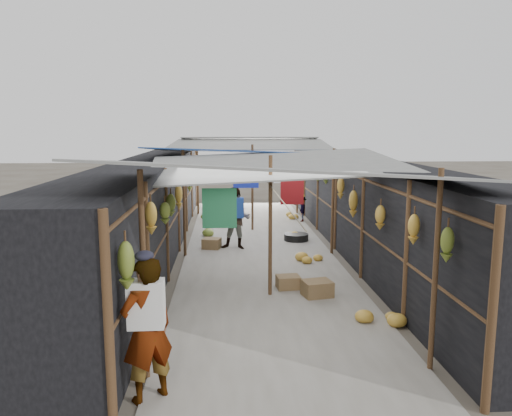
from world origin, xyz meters
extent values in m
plane|color=#6B6356|center=(0.00, 0.00, 0.00)|extent=(80.00, 80.00, 0.00)
cube|color=#9E998E|center=(0.00, 6.50, 0.01)|extent=(3.60, 16.00, 0.02)
cube|color=black|center=(-2.70, 6.50, 1.15)|extent=(1.40, 15.00, 2.30)
cube|color=black|center=(2.70, 6.50, 1.15)|extent=(1.40, 15.00, 2.30)
cube|color=#936F4B|center=(0.86, 2.86, 0.15)|extent=(0.59, 0.51, 0.31)
cube|color=#936F4B|center=(0.38, 3.35, 0.13)|extent=(0.47, 0.39, 0.26)
cube|color=#936F4B|center=(-1.18, 6.68, 0.14)|extent=(0.52, 0.46, 0.28)
cylinder|color=black|center=(1.12, 7.48, 0.10)|extent=(0.67, 0.67, 0.20)
imported|color=silver|center=(-1.70, -0.50, 0.84)|extent=(0.73, 0.68, 1.68)
imported|color=#1F2F9B|center=(-0.55, 6.64, 0.79)|extent=(0.89, 0.76, 1.59)
imported|color=#545049|center=(1.70, 10.30, 0.43)|extent=(0.36, 0.58, 0.87)
cylinder|color=brown|center=(-1.80, 0.00, 1.30)|extent=(0.07, 0.07, 2.60)
cylinder|color=brown|center=(1.80, 0.00, 1.30)|extent=(0.07, 0.07, 2.60)
cylinder|color=brown|center=(0.00, 3.00, 1.30)|extent=(0.07, 0.07, 2.60)
cylinder|color=brown|center=(-1.80, 6.00, 1.30)|extent=(0.07, 0.07, 2.60)
cylinder|color=brown|center=(1.80, 6.00, 1.30)|extent=(0.07, 0.07, 2.60)
cylinder|color=brown|center=(0.00, 9.00, 1.30)|extent=(0.07, 0.07, 2.60)
cylinder|color=brown|center=(-1.80, 12.00, 1.30)|extent=(0.07, 0.07, 2.60)
cylinder|color=brown|center=(1.80, 12.00, 1.30)|extent=(0.07, 0.07, 2.60)
cube|color=gray|center=(0.00, 1.00, 2.50)|extent=(5.21, 3.19, 0.52)
cube|color=gray|center=(0.20, 4.20, 2.35)|extent=(5.23, 3.73, 0.50)
cube|color=navy|center=(-0.10, 7.50, 2.45)|extent=(5.40, 3.60, 0.41)
cube|color=gray|center=(0.00, 10.80, 2.55)|extent=(5.37, 3.66, 0.27)
cube|color=gray|center=(0.10, 13.20, 2.65)|extent=(5.00, 1.99, 0.24)
cylinder|color=brown|center=(-2.00, 6.50, 2.05)|extent=(0.06, 15.00, 0.06)
cylinder|color=brown|center=(2.00, 6.50, 2.05)|extent=(0.06, 15.00, 0.06)
cylinder|color=gray|center=(0.00, 6.50, 2.05)|extent=(0.02, 15.00, 0.02)
cube|color=#267247|center=(-0.92, 2.70, 1.70)|extent=(0.60, 0.03, 0.70)
cube|color=white|center=(0.90, 8.52, 1.77)|extent=(0.60, 0.03, 0.55)
cube|color=maroon|center=(0.62, 4.69, 1.75)|extent=(0.50, 0.03, 0.60)
cube|color=#1B2CB0|center=(-0.24, 7.77, 1.75)|extent=(0.70, 0.03, 0.60)
ellipsoid|color=olive|center=(-1.88, -0.60, 1.60)|extent=(0.18, 0.16, 0.57)
ellipsoid|color=gold|center=(-1.88, 1.26, 1.79)|extent=(0.18, 0.15, 0.49)
ellipsoid|color=olive|center=(-1.88, 2.90, 1.58)|extent=(0.19, 0.16, 0.41)
ellipsoid|color=olive|center=(-1.88, 3.87, 1.58)|extent=(0.19, 0.16, 0.46)
ellipsoid|color=gold|center=(-1.88, 5.52, 1.52)|extent=(0.17, 0.15, 0.59)
ellipsoid|color=olive|center=(-1.88, 7.11, 1.80)|extent=(0.20, 0.17, 0.36)
ellipsoid|color=olive|center=(-1.88, 9.05, 1.47)|extent=(0.17, 0.15, 0.57)
ellipsoid|color=olive|center=(-1.88, 10.14, 1.62)|extent=(0.19, 0.16, 0.56)
ellipsoid|color=gold|center=(-1.88, 11.94, 1.62)|extent=(0.16, 0.14, 0.46)
ellipsoid|color=olive|center=(-1.88, 13.25, 1.64)|extent=(0.17, 0.15, 0.35)
ellipsoid|color=olive|center=(1.88, -0.11, 1.67)|extent=(0.17, 0.14, 0.45)
ellipsoid|color=gold|center=(1.88, 0.98, 1.64)|extent=(0.17, 0.14, 0.45)
ellipsoid|color=gold|center=(1.88, 2.53, 1.53)|extent=(0.18, 0.15, 0.44)
ellipsoid|color=gold|center=(1.88, 4.37, 1.49)|extent=(0.19, 0.16, 0.59)
ellipsoid|color=gold|center=(1.88, 5.55, 1.69)|extent=(0.17, 0.15, 0.53)
ellipsoid|color=olive|center=(1.88, 7.28, 1.79)|extent=(0.16, 0.13, 0.42)
ellipsoid|color=olive|center=(1.88, 8.46, 1.72)|extent=(0.19, 0.16, 0.38)
ellipsoid|color=olive|center=(1.88, 10.05, 1.59)|extent=(0.19, 0.16, 0.36)
ellipsoid|color=olive|center=(1.88, 12.19, 1.61)|extent=(0.16, 0.14, 0.48)
ellipsoid|color=gold|center=(1.88, 12.94, 1.71)|extent=(0.20, 0.17, 0.39)
ellipsoid|color=gold|center=(1.54, 10.96, 0.14)|extent=(0.55, 0.47, 0.28)
ellipsoid|color=gold|center=(1.17, 7.70, 0.13)|extent=(0.53, 0.45, 0.26)
ellipsoid|color=olive|center=(-1.25, 11.30, 0.17)|extent=(0.69, 0.59, 0.35)
ellipsoid|color=gold|center=(1.65, 1.51, 0.14)|extent=(0.56, 0.48, 0.28)
ellipsoid|color=olive|center=(-1.25, 8.35, 0.16)|extent=(0.64, 0.54, 0.32)
ellipsoid|color=gold|center=(1.23, 5.27, 0.14)|extent=(0.55, 0.47, 0.28)
camera|label=1|loc=(-0.81, -5.86, 3.07)|focal=35.00mm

